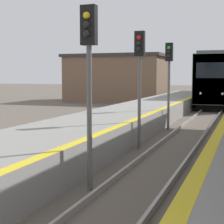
{
  "coord_description": "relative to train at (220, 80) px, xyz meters",
  "views": [
    {
      "loc": [
        2.41,
        -1.62,
        2.72
      ],
      "look_at": [
        -5.09,
        19.17,
        0.54
      ],
      "focal_mm": 60.0,
      "sensor_mm": 36.0,
      "label": 1
    }
  ],
  "objects": [
    {
      "name": "signal_mid",
      "position": [
        -1.29,
        -23.59,
        0.71
      ],
      "size": [
        0.36,
        0.31,
        4.31
      ],
      "color": "#595959",
      "rests_on": "ground"
    },
    {
      "name": "train",
      "position": [
        0.0,
        0.0,
        0.0
      ],
      "size": [
        2.8,
        18.05,
        4.53
      ],
      "color": "black",
      "rests_on": "ground"
    },
    {
      "name": "signal_near",
      "position": [
        -1.03,
        -28.82,
        0.71
      ],
      "size": [
        0.36,
        0.31,
        4.31
      ],
      "color": "#595959",
      "rests_on": "ground"
    },
    {
      "name": "station_building",
      "position": [
        -10.41,
        0.63,
        0.13
      ],
      "size": [
        10.29,
        6.96,
        4.85
      ],
      "color": "brown",
      "rests_on": "ground"
    },
    {
      "name": "signal_far",
      "position": [
        -1.25,
        -18.36,
        0.71
      ],
      "size": [
        0.36,
        0.31,
        4.31
      ],
      "color": "#595959",
      "rests_on": "ground"
    }
  ]
}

